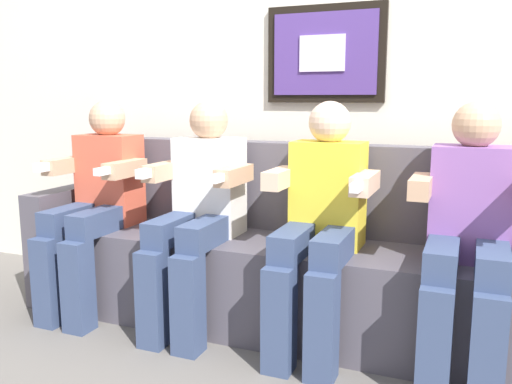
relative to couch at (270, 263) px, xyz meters
The scene contains 7 objects.
ground_plane 0.45m from the couch, 90.00° to the right, with size 6.47×6.47×0.00m, color #66605B.
back_wall_assembly 1.08m from the couch, 89.51° to the left, with size 4.98×0.10×2.60m.
couch is the anchor object (origin of this frame).
person_leftmost 0.97m from the couch, 169.48° to the right, with size 0.46×0.56×1.11m.
person_left_center 0.46m from the couch, 150.89° to the right, with size 0.46×0.56×1.11m.
person_right_center 0.45m from the couch, 29.01° to the right, with size 0.46×0.56×1.11m.
person_rightmost 0.97m from the couch, 10.48° to the right, with size 0.46×0.56×1.11m.
Camera 1 is at (0.91, -2.07, 1.12)m, focal length 37.46 mm.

